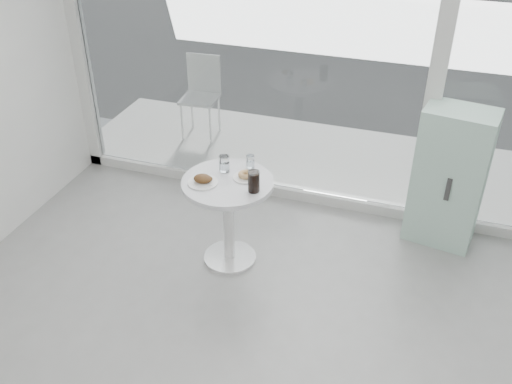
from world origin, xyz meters
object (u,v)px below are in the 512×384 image
(plate_donut, at_px, (245,176))
(cola_glass, at_px, (254,182))
(water_tumbler_a, at_px, (224,165))
(main_table, at_px, (228,204))
(mint_cabinet, at_px, (449,177))
(patio_chair, at_px, (202,91))
(water_tumbler_b, at_px, (250,162))
(plate_fritter, at_px, (203,180))

(plate_donut, distance_m, cola_glass, 0.21)
(plate_donut, distance_m, water_tumbler_a, 0.21)
(main_table, bearing_deg, mint_cabinet, 28.21)
(main_table, distance_m, patio_chair, 2.31)
(plate_donut, relative_size, water_tumbler_b, 1.85)
(plate_donut, xyz_separation_m, cola_glass, (0.12, -0.16, 0.06))
(main_table, height_order, mint_cabinet, mint_cabinet)
(plate_fritter, bearing_deg, water_tumbler_a, 68.79)
(water_tumbler_a, xyz_separation_m, cola_glass, (0.32, -0.21, 0.02))
(water_tumbler_b, xyz_separation_m, cola_glass, (0.14, -0.33, 0.03))
(water_tumbler_b, bearing_deg, mint_cabinet, 22.14)
(mint_cabinet, bearing_deg, cola_glass, -136.04)
(mint_cabinet, distance_m, plate_fritter, 2.06)
(plate_fritter, relative_size, cola_glass, 1.38)
(plate_fritter, height_order, cola_glass, cola_glass)
(plate_fritter, relative_size, water_tumbler_a, 1.76)
(patio_chair, xyz_separation_m, water_tumbler_a, (1.02, -1.90, 0.26))
(mint_cabinet, relative_size, plate_fritter, 5.21)
(cola_glass, bearing_deg, plate_fritter, -177.83)
(patio_chair, height_order, water_tumbler_a, patio_chair)
(patio_chair, distance_m, plate_donut, 2.31)
(mint_cabinet, bearing_deg, water_tumbler_b, -148.16)
(water_tumbler_a, height_order, water_tumbler_b, water_tumbler_a)
(patio_chair, relative_size, plate_donut, 4.58)
(plate_fritter, bearing_deg, plate_donut, 31.66)
(main_table, distance_m, plate_donut, 0.28)
(cola_glass, bearing_deg, water_tumbler_a, 146.78)
(plate_fritter, height_order, water_tumbler_a, water_tumbler_a)
(cola_glass, bearing_deg, water_tumbler_b, 113.14)
(mint_cabinet, bearing_deg, main_table, -142.09)
(plate_donut, relative_size, water_tumbler_a, 1.49)
(plate_donut, xyz_separation_m, water_tumbler_a, (-0.20, 0.05, 0.04))
(main_table, height_order, water_tumbler_a, water_tumbler_a)
(plate_fritter, relative_size, water_tumbler_b, 2.18)
(cola_glass, bearing_deg, patio_chair, 122.37)
(mint_cabinet, xyz_separation_m, water_tumbler_a, (-1.72, -0.75, 0.22))
(plate_fritter, xyz_separation_m, water_tumbler_a, (0.09, 0.22, 0.03))
(plate_donut, bearing_deg, main_table, -144.41)
(water_tumbler_a, bearing_deg, mint_cabinet, 23.48)
(mint_cabinet, relative_size, patio_chair, 1.34)
(mint_cabinet, distance_m, water_tumbler_a, 1.89)
(main_table, xyz_separation_m, cola_glass, (0.24, -0.07, 0.30))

